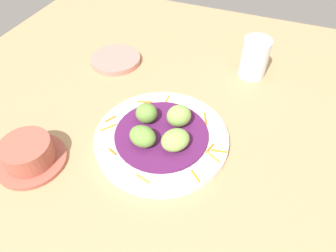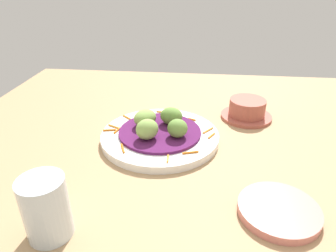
{
  "view_description": "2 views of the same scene",
  "coord_description": "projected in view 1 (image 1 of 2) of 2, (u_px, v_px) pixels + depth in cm",
  "views": [
    {
      "loc": [
        42.75,
        20.02,
        48.25
      ],
      "look_at": [
        4.87,
        5.12,
        5.93
      ],
      "focal_mm": 32.73,
      "sensor_mm": 36.0,
      "label": 1
    },
    {
      "loc": [
        -53.4,
        -4.03,
        36.77
      ],
      "look_at": [
        7.3,
        2.43,
        4.78
      ],
      "focal_mm": 32.52,
      "sensor_mm": 36.0,
      "label": 2
    }
  ],
  "objects": [
    {
      "name": "terracotta_bowl",
      "position": [
        29.0,
        154.0,
        0.56
      ],
      "size": [
        12.93,
        12.93,
        5.06
      ],
      "color": "#A85142",
      "rests_on": "table_surface"
    },
    {
      "name": "side_plate_small",
      "position": [
        116.0,
        60.0,
        0.8
      ],
      "size": [
        12.85,
        12.85,
        1.4
      ],
      "primitive_type": "cylinder",
      "color": "tan",
      "rests_on": "table_surface"
    },
    {
      "name": "guac_scoop_center",
      "position": [
        148.0,
        114.0,
        0.6
      ],
      "size": [
        4.59,
        4.75,
        4.01
      ],
      "primitive_type": "ellipsoid",
      "rotation": [
        0.0,
        0.0,
        3.25
      ],
      "color": "olive",
      "rests_on": "cabbage_bed"
    },
    {
      "name": "cabbage_bed",
      "position": [
        161.0,
        134.0,
        0.6
      ],
      "size": [
        18.38,
        18.38,
        0.63
      ],
      "primitive_type": "cylinder",
      "color": "#51194C",
      "rests_on": "main_plate"
    },
    {
      "name": "guac_scoop_left",
      "position": [
        179.0,
        116.0,
        0.6
      ],
      "size": [
        6.51,
        6.56,
        4.38
      ],
      "primitive_type": "ellipsoid",
      "rotation": [
        0.0,
        0.0,
        0.72
      ],
      "color": "#84A851",
      "rests_on": "cabbage_bed"
    },
    {
      "name": "guac_scoop_right",
      "position": [
        143.0,
        136.0,
        0.56
      ],
      "size": [
        4.88,
        5.74,
        3.99
      ],
      "primitive_type": "ellipsoid",
      "rotation": [
        0.0,
        0.0,
        6.14
      ],
      "color": "olive",
      "rests_on": "cabbage_bed"
    },
    {
      "name": "carrot_garnish",
      "position": [
        167.0,
        136.0,
        0.6
      ],
      "size": [
        22.74,
        25.32,
        0.4
      ],
      "color": "orange",
      "rests_on": "main_plate"
    },
    {
      "name": "main_plate",
      "position": [
        162.0,
        138.0,
        0.61
      ],
      "size": [
        26.41,
        26.41,
        1.7
      ],
      "primitive_type": "cylinder",
      "color": "white",
      "rests_on": "table_surface"
    },
    {
      "name": "water_glass",
      "position": [
        254.0,
        58.0,
        0.73
      ],
      "size": [
        6.53,
        6.53,
        9.64
      ],
      "primitive_type": "cylinder",
      "color": "silver",
      "rests_on": "table_surface"
    },
    {
      "name": "guac_scoop_back",
      "position": [
        175.0,
        140.0,
        0.56
      ],
      "size": [
        7.16,
        6.98,
        3.77
      ],
      "primitive_type": "ellipsoid",
      "rotation": [
        0.0,
        0.0,
        4.06
      ],
      "color": "#84A851",
      "rests_on": "cabbage_bed"
    },
    {
      "name": "table_surface",
      "position": [
        154.0,
        121.0,
        0.67
      ],
      "size": [
        110.0,
        110.0,
        2.0
      ],
      "primitive_type": "cube",
      "color": "tan",
      "rests_on": "ground"
    }
  ]
}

